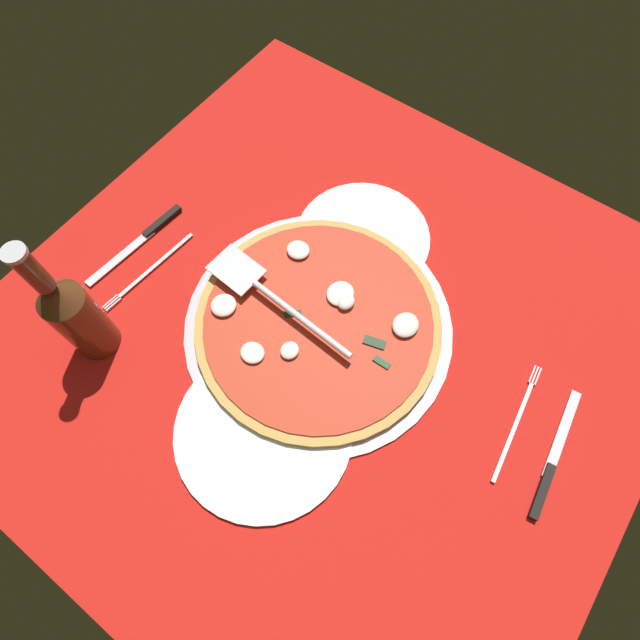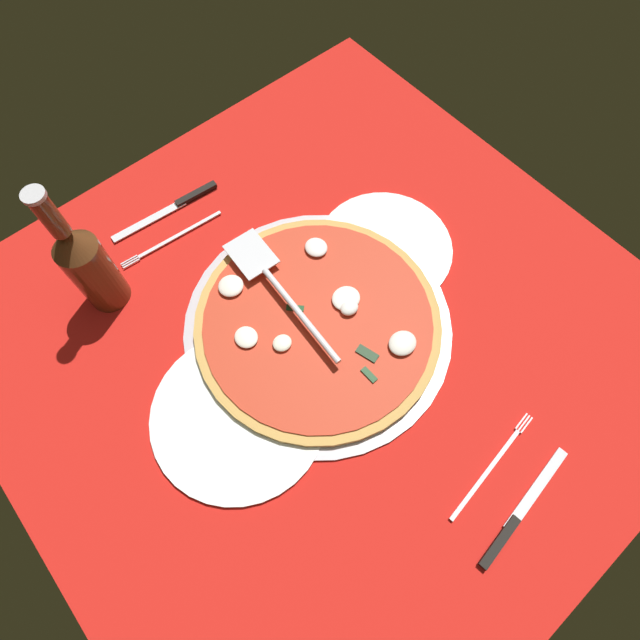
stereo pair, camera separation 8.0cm
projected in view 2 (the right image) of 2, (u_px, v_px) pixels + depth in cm
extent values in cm
cube|color=red|center=(325.00, 336.00, 81.26)|extent=(97.46, 97.46, 0.80)
cube|color=white|center=(377.00, 82.00, 104.53)|extent=(8.86, 8.86, 0.10)
cube|color=white|center=(440.00, 132.00, 98.80)|extent=(8.86, 8.86, 0.10)
cube|color=white|center=(511.00, 188.00, 93.07)|extent=(8.86, 8.86, 0.10)
cube|color=white|center=(592.00, 252.00, 87.34)|extent=(8.86, 8.86, 0.10)
cube|color=white|center=(315.00, 79.00, 104.95)|extent=(8.86, 8.86, 0.10)
cube|color=white|center=(375.00, 128.00, 99.22)|extent=(8.86, 8.86, 0.10)
cube|color=white|center=(442.00, 184.00, 93.49)|extent=(8.86, 8.86, 0.10)
cube|color=white|center=(517.00, 247.00, 87.76)|extent=(8.86, 8.86, 0.10)
cube|color=white|center=(603.00, 319.00, 82.03)|extent=(8.86, 8.86, 0.10)
cube|color=white|center=(310.00, 124.00, 99.65)|extent=(8.86, 8.86, 0.10)
cube|color=silver|center=(372.00, 180.00, 93.91)|extent=(8.86, 8.86, 0.10)
cube|color=white|center=(443.00, 242.00, 88.18)|extent=(8.86, 8.86, 0.10)
cube|color=white|center=(524.00, 313.00, 82.45)|extent=(8.86, 8.86, 0.10)
cube|color=white|center=(616.00, 395.00, 76.72)|extent=(8.86, 8.86, 0.10)
cube|color=white|center=(245.00, 121.00, 100.07)|extent=(8.86, 8.86, 0.10)
cube|color=white|center=(304.00, 175.00, 94.34)|extent=(8.86, 8.86, 0.10)
cube|color=white|center=(370.00, 237.00, 88.61)|extent=(8.86, 8.86, 0.10)
cube|color=white|center=(445.00, 307.00, 82.88)|extent=(8.86, 8.86, 0.10)
cube|color=white|center=(531.00, 388.00, 77.14)|extent=(8.86, 8.86, 0.10)
cube|color=white|center=(631.00, 482.00, 71.41)|extent=(8.86, 8.86, 0.10)
cube|color=white|center=(236.00, 171.00, 94.76)|extent=(8.86, 8.86, 0.10)
cube|color=white|center=(297.00, 232.00, 89.03)|extent=(8.86, 8.86, 0.10)
cube|color=white|center=(367.00, 302.00, 83.30)|extent=(8.86, 8.86, 0.10)
cube|color=white|center=(447.00, 382.00, 77.57)|extent=(8.86, 8.86, 0.10)
cube|color=white|center=(539.00, 474.00, 71.84)|extent=(8.86, 8.86, 0.10)
cube|color=white|center=(168.00, 167.00, 95.18)|extent=(8.86, 8.86, 0.10)
cube|color=white|center=(225.00, 227.00, 89.45)|extent=(8.86, 8.86, 0.10)
cube|color=silver|center=(289.00, 296.00, 83.72)|extent=(8.86, 8.86, 0.10)
cube|color=white|center=(363.00, 375.00, 77.99)|extent=(8.86, 8.86, 0.10)
cube|color=white|center=(449.00, 467.00, 72.26)|extent=(8.86, 8.86, 0.10)
cube|color=white|center=(549.00, 574.00, 66.53)|extent=(8.86, 8.86, 0.10)
cube|color=white|center=(154.00, 223.00, 89.88)|extent=(8.86, 8.86, 0.10)
cube|color=white|center=(213.00, 291.00, 84.15)|extent=(8.86, 8.86, 0.10)
cube|color=white|center=(281.00, 369.00, 78.41)|extent=(8.86, 8.86, 0.10)
cube|color=white|center=(359.00, 460.00, 72.68)|extent=(8.86, 8.86, 0.10)
cube|color=white|center=(451.00, 566.00, 66.95)|extent=(8.86, 8.86, 0.10)
cube|color=white|center=(83.00, 218.00, 90.30)|extent=(8.86, 8.86, 0.10)
cube|color=white|center=(137.00, 286.00, 84.57)|extent=(8.86, 8.86, 0.10)
cube|color=white|center=(199.00, 363.00, 78.84)|extent=(8.86, 8.86, 0.10)
cube|color=white|center=(271.00, 453.00, 73.11)|extent=(8.86, 8.86, 0.10)
cube|color=white|center=(355.00, 557.00, 67.38)|extent=(8.86, 8.86, 0.10)
cube|color=white|center=(62.00, 280.00, 84.99)|extent=(8.86, 8.86, 0.10)
cube|color=white|center=(119.00, 357.00, 79.26)|extent=(8.86, 8.86, 0.10)
cube|color=white|center=(184.00, 445.00, 73.53)|extent=(8.86, 8.86, 0.10)
cube|color=white|center=(260.00, 549.00, 67.80)|extent=(8.86, 8.86, 0.10)
cube|color=white|center=(39.00, 351.00, 79.69)|extent=(8.86, 8.86, 0.10)
cube|color=white|center=(97.00, 438.00, 73.95)|extent=(8.86, 8.86, 0.10)
cube|color=white|center=(165.00, 541.00, 68.22)|extent=(8.86, 8.86, 0.10)
cube|color=white|center=(12.00, 431.00, 74.38)|extent=(8.86, 8.86, 0.10)
cube|color=white|center=(72.00, 533.00, 68.65)|extent=(8.86, 8.86, 0.10)
cylinder|color=#B9B3BC|center=(320.00, 324.00, 81.14)|extent=(41.83, 41.83, 0.81)
cylinder|color=white|center=(384.00, 248.00, 87.01)|extent=(22.68, 22.68, 1.00)
cylinder|color=white|center=(239.00, 414.00, 74.88)|extent=(25.61, 25.61, 1.00)
cylinder|color=tan|center=(320.00, 321.00, 80.24)|extent=(38.24, 38.24, 1.16)
cylinder|color=red|center=(320.00, 319.00, 79.58)|extent=(35.48, 35.48, 0.30)
ellipsoid|color=white|center=(346.00, 298.00, 80.36)|extent=(4.53, 4.19, 1.04)
ellipsoid|color=white|center=(231.00, 286.00, 81.25)|extent=(4.01, 3.95, 1.13)
ellipsoid|color=white|center=(246.00, 337.00, 77.63)|extent=(3.43, 3.71, 0.92)
ellipsoid|color=white|center=(282.00, 343.00, 77.19)|extent=(2.94, 2.71, 0.99)
ellipsoid|color=white|center=(350.00, 308.00, 79.43)|extent=(2.97, 2.51, 1.38)
ellipsoid|color=silver|center=(402.00, 343.00, 77.05)|extent=(4.40, 3.88, 1.22)
ellipsoid|color=white|center=(316.00, 247.00, 84.33)|extent=(3.58, 3.82, 1.07)
cube|color=#123D1B|center=(295.00, 308.00, 80.06)|extent=(2.58, 2.65, 0.30)
cube|color=#214524|center=(369.00, 375.00, 75.42)|extent=(1.01, 2.68, 0.30)
cube|color=#1F371F|center=(367.00, 353.00, 76.85)|extent=(2.30, 3.64, 0.30)
cube|color=silver|center=(251.00, 254.00, 82.61)|extent=(6.46, 8.28, 0.30)
cylinder|color=silver|center=(300.00, 314.00, 77.69)|extent=(2.28, 19.13, 1.00)
cube|color=white|center=(173.00, 225.00, 89.29)|extent=(18.36, 13.95, 0.60)
cube|color=silver|center=(180.00, 234.00, 87.93)|extent=(15.84, 1.93, 0.25)
cube|color=silver|center=(129.00, 260.00, 85.75)|extent=(3.01, 0.47, 0.25)
cube|color=silver|center=(130.00, 262.00, 85.60)|extent=(3.01, 0.47, 0.25)
cube|color=silver|center=(132.00, 264.00, 85.44)|extent=(3.01, 0.47, 0.25)
cube|color=black|center=(194.00, 195.00, 91.10)|extent=(7.99, 1.86, 0.80)
cube|color=silver|center=(149.00, 220.00, 89.14)|extent=(13.93, 2.56, 0.25)
cube|color=white|center=(504.00, 490.00, 70.60)|extent=(20.26, 16.08, 0.60)
cube|color=silver|center=(486.00, 474.00, 71.11)|extent=(16.06, 2.61, 0.25)
cube|color=silver|center=(526.00, 425.00, 73.98)|extent=(3.00, 0.59, 0.25)
cube|color=silver|center=(524.00, 423.00, 74.11)|extent=(3.00, 0.59, 0.25)
cube|color=silver|center=(521.00, 421.00, 74.23)|extent=(3.00, 0.59, 0.25)
cube|color=black|center=(500.00, 542.00, 67.19)|extent=(8.08, 2.19, 0.80)
cube|color=silver|center=(536.00, 489.00, 70.26)|extent=(14.05, 3.13, 0.25)
cylinder|color=#583018|center=(95.00, 274.00, 77.37)|extent=(6.42, 6.42, 14.00)
cone|color=#583018|center=(69.00, 240.00, 69.27)|extent=(6.42, 6.42, 3.89)
cylinder|color=#583018|center=(49.00, 215.00, 64.26)|extent=(2.58, 2.58, 7.18)
cylinder|color=#B7B7BC|center=(33.00, 195.00, 60.74)|extent=(2.97, 2.97, 0.60)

